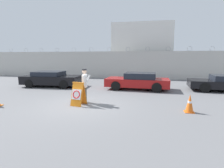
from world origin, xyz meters
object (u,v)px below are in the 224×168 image
barricade_sign (78,94)px  traffic_cone_near (190,103)px  parked_car_front_coupe (51,79)px  parked_car_rear_sedan (138,81)px  security_guard (85,84)px

barricade_sign → traffic_cone_near: (5.10, -0.10, -0.18)m
traffic_cone_near → parked_car_front_coupe: parked_car_front_coupe is taller
traffic_cone_near → parked_car_rear_sedan: bearing=116.4°
security_guard → parked_car_rear_sedan: 5.01m
security_guard → parked_car_front_coupe: security_guard is taller
security_guard → traffic_cone_near: size_ratio=2.22×
security_guard → parked_car_front_coupe: 6.14m
barricade_sign → parked_car_rear_sedan: size_ratio=0.25×
parked_car_front_coupe → traffic_cone_near: bearing=-30.6°
barricade_sign → parked_car_rear_sedan: (2.62, 4.87, 0.05)m
parked_car_front_coupe → security_guard: bearing=-47.0°
traffic_cone_near → security_guard: bearing=172.7°
security_guard → barricade_sign: bearing=152.2°
barricade_sign → parked_car_front_coupe: 6.41m
security_guard → parked_car_rear_sedan: security_guard is taller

